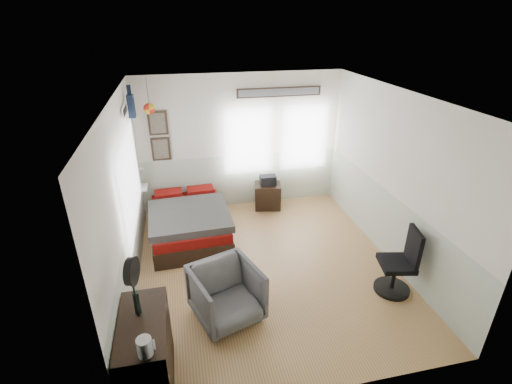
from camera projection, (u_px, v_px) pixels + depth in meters
ground_plane at (267, 267)px, 5.95m from camera, size 4.00×4.50×0.01m
room_shell at (261, 170)px, 5.40m from camera, size 4.02×4.52×2.71m
wall_decor at (182, 112)px, 6.55m from camera, size 3.55×1.32×1.44m
bed at (189, 222)px, 6.64m from camera, size 1.41×1.90×0.59m
dresser at (147, 354)px, 3.87m from camera, size 0.48×1.00×0.90m
armchair at (226, 294)px, 4.81m from camera, size 1.03×1.05×0.76m
nightstand at (268, 196)px, 7.67m from camera, size 0.59×0.51×0.52m
task_chair at (400, 267)px, 5.26m from camera, size 0.53×0.53×1.02m
kettle at (145, 347)px, 3.29m from camera, size 0.16×0.14×0.18m
bottle at (137, 303)px, 3.74m from camera, size 0.06×0.06×0.26m
stand_fan at (132, 272)px, 3.52m from camera, size 0.13×0.29×0.71m
black_bag at (268, 180)px, 7.51m from camera, size 0.33×0.22×0.19m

